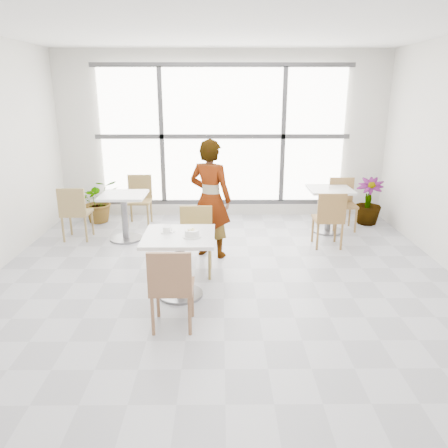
{
  "coord_description": "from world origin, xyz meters",
  "views": [
    {
      "loc": [
        -0.03,
        -4.48,
        2.31
      ],
      "look_at": [
        0.0,
        -0.3,
        1.0
      ],
      "focal_mm": 34.46,
      "sensor_mm": 36.0,
      "label": 1
    }
  ],
  "objects_px": {
    "chair_far": "(196,236)",
    "bg_table_left": "(124,210)",
    "plant_right": "(368,201)",
    "bg_table_right": "(329,204)",
    "bg_chair_right_near": "(329,216)",
    "bg_chair_left_far": "(139,196)",
    "person": "(210,199)",
    "coffee_cup": "(167,230)",
    "main_table": "(179,254)",
    "plant_left": "(99,201)",
    "bg_chair_left_near": "(75,210)",
    "bg_chair_right_far": "(342,200)",
    "chair_near": "(171,284)",
    "oatmeal_bowl": "(192,233)"
  },
  "relations": [
    {
      "from": "chair_far",
      "to": "bg_table_left",
      "type": "height_order",
      "value": "chair_far"
    },
    {
      "from": "plant_right",
      "to": "bg_table_right",
      "type": "bearing_deg",
      "value": -151.07
    },
    {
      "from": "bg_chair_right_near",
      "to": "bg_chair_left_far",
      "type": "bearing_deg",
      "value": -22.35
    },
    {
      "from": "bg_table_right",
      "to": "person",
      "type": "bearing_deg",
      "value": -151.09
    },
    {
      "from": "chair_far",
      "to": "bg_chair_right_near",
      "type": "xyz_separation_m",
      "value": [
        1.95,
        0.89,
        0.0
      ]
    },
    {
      "from": "coffee_cup",
      "to": "person",
      "type": "distance_m",
      "value": 1.3
    },
    {
      "from": "plant_right",
      "to": "main_table",
      "type": "bearing_deg",
      "value": -137.72
    },
    {
      "from": "chair_far",
      "to": "plant_left",
      "type": "xyz_separation_m",
      "value": [
        -1.88,
        2.28,
        -0.11
      ]
    },
    {
      "from": "bg_chair_left_near",
      "to": "main_table",
      "type": "bearing_deg",
      "value": 133.12
    },
    {
      "from": "bg_table_right",
      "to": "bg_chair_left_near",
      "type": "distance_m",
      "value": 4.13
    },
    {
      "from": "bg_chair_right_far",
      "to": "plant_left",
      "type": "relative_size",
      "value": 1.11
    },
    {
      "from": "plant_left",
      "to": "bg_chair_right_near",
      "type": "bearing_deg",
      "value": -19.98
    },
    {
      "from": "chair_near",
      "to": "coffee_cup",
      "type": "bearing_deg",
      "value": -80.99
    },
    {
      "from": "bg_chair_right_near",
      "to": "chair_far",
      "type": "bearing_deg",
      "value": 24.41
    },
    {
      "from": "coffee_cup",
      "to": "bg_chair_left_near",
      "type": "height_order",
      "value": "bg_chair_left_near"
    },
    {
      "from": "main_table",
      "to": "bg_chair_right_near",
      "type": "bearing_deg",
      "value": 37.07
    },
    {
      "from": "bg_chair_right_far",
      "to": "plant_right",
      "type": "bearing_deg",
      "value": 24.76
    },
    {
      "from": "bg_chair_left_far",
      "to": "plant_left",
      "type": "distance_m",
      "value": 0.78
    },
    {
      "from": "oatmeal_bowl",
      "to": "bg_chair_left_near",
      "type": "relative_size",
      "value": 0.24
    },
    {
      "from": "chair_far",
      "to": "person",
      "type": "height_order",
      "value": "person"
    },
    {
      "from": "person",
      "to": "bg_chair_right_far",
      "type": "relative_size",
      "value": 1.93
    },
    {
      "from": "oatmeal_bowl",
      "to": "bg_chair_left_far",
      "type": "relative_size",
      "value": 0.24
    },
    {
      "from": "bg_table_right",
      "to": "plant_left",
      "type": "xyz_separation_m",
      "value": [
        -4.02,
        0.61,
        -0.09
      ]
    },
    {
      "from": "person",
      "to": "plant_left",
      "type": "xyz_separation_m",
      "value": [
        -2.06,
        1.69,
        -0.45
      ]
    },
    {
      "from": "bg_chair_left_near",
      "to": "bg_chair_left_far",
      "type": "distance_m",
      "value": 1.24
    },
    {
      "from": "coffee_cup",
      "to": "bg_chair_left_near",
      "type": "relative_size",
      "value": 0.18
    },
    {
      "from": "chair_far",
      "to": "coffee_cup",
      "type": "xyz_separation_m",
      "value": [
        -0.29,
        -0.62,
        0.28
      ]
    },
    {
      "from": "bg_chair_right_far",
      "to": "chair_near",
      "type": "bearing_deg",
      "value": -127.72
    },
    {
      "from": "oatmeal_bowl",
      "to": "bg_table_left",
      "type": "relative_size",
      "value": 0.28
    },
    {
      "from": "chair_far",
      "to": "bg_table_left",
      "type": "xyz_separation_m",
      "value": [
        -1.2,
        1.28,
        -0.01
      ]
    },
    {
      "from": "bg_chair_left_near",
      "to": "bg_chair_right_near",
      "type": "relative_size",
      "value": 1.0
    },
    {
      "from": "bg_table_left",
      "to": "bg_chair_right_near",
      "type": "height_order",
      "value": "bg_chair_right_near"
    },
    {
      "from": "plant_left",
      "to": "oatmeal_bowl",
      "type": "bearing_deg",
      "value": -58.32
    },
    {
      "from": "oatmeal_bowl",
      "to": "plant_right",
      "type": "relative_size",
      "value": 0.25
    },
    {
      "from": "bg_chair_right_far",
      "to": "bg_table_right",
      "type": "bearing_deg",
      "value": -143.72
    },
    {
      "from": "bg_table_right",
      "to": "bg_chair_right_far",
      "type": "xyz_separation_m",
      "value": [
        0.27,
        0.2,
        0.01
      ]
    },
    {
      "from": "bg_chair_right_far",
      "to": "coffee_cup",
      "type": "bearing_deg",
      "value": -137.36
    },
    {
      "from": "bg_table_right",
      "to": "plant_left",
      "type": "relative_size",
      "value": 0.96
    },
    {
      "from": "bg_table_left",
      "to": "coffee_cup",
      "type": "bearing_deg",
      "value": -64.38
    },
    {
      "from": "bg_chair_right_near",
      "to": "plant_left",
      "type": "distance_m",
      "value": 4.08
    },
    {
      "from": "main_table",
      "to": "coffee_cup",
      "type": "distance_m",
      "value": 0.31
    },
    {
      "from": "plant_right",
      "to": "bg_chair_left_far",
      "type": "bearing_deg",
      "value": 179.55
    },
    {
      "from": "coffee_cup",
      "to": "bg_chair_right_far",
      "type": "height_order",
      "value": "bg_chair_right_far"
    },
    {
      "from": "main_table",
      "to": "chair_far",
      "type": "xyz_separation_m",
      "value": [
        0.15,
        0.7,
        -0.02
      ]
    },
    {
      "from": "chair_near",
      "to": "bg_chair_left_far",
      "type": "distance_m",
      "value": 3.73
    },
    {
      "from": "bg_chair_left_far",
      "to": "coffee_cup",
      "type": "bearing_deg",
      "value": -73.33
    },
    {
      "from": "chair_near",
      "to": "bg_chair_left_near",
      "type": "bearing_deg",
      "value": -56.13
    },
    {
      "from": "oatmeal_bowl",
      "to": "coffee_cup",
      "type": "bearing_deg",
      "value": 152.47
    },
    {
      "from": "bg_chair_right_far",
      "to": "plant_left",
      "type": "xyz_separation_m",
      "value": [
        -4.29,
        0.41,
        -0.11
      ]
    },
    {
      "from": "plant_left",
      "to": "bg_chair_right_far",
      "type": "bearing_deg",
      "value": -5.47
    }
  ]
}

